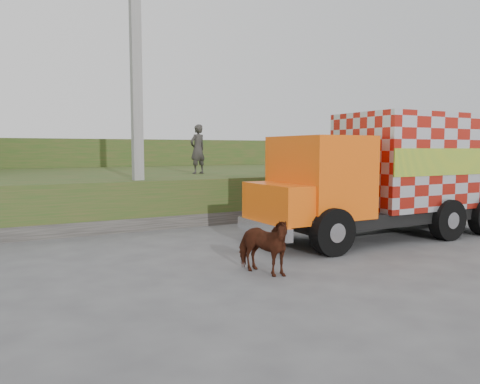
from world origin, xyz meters
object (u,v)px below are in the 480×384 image
cargo_truck (394,174)px  cow (262,246)px  pedestrian (198,149)px  utility_pole (137,95)px

cargo_truck → cow: 5.78m
cargo_truck → pedestrian: bearing=111.7°
cargo_truck → pedestrian: 7.81m
utility_pole → cargo_truck: utility_pole is taller
cow → cargo_truck: bearing=-3.6°
utility_pole → pedestrian: utility_pole is taller
utility_pole → cow: utility_pole is taller
cargo_truck → utility_pole: bearing=142.1°
utility_pole → cow: 7.34m
pedestrian → cow: bearing=56.0°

